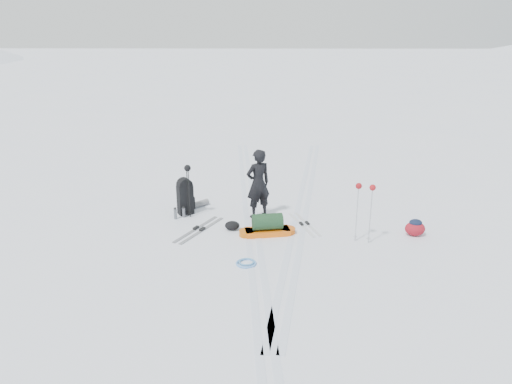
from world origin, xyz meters
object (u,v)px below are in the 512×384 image
ski_poles_black (188,175)px  pulk_sled (267,227)px  skier (258,184)px  expedition_rucksack (187,197)px

ski_poles_black → pulk_sled: bearing=-28.7°
skier → expedition_rucksack: (-1.88, 0.27, -0.45)m
pulk_sled → ski_poles_black: ski_poles_black is taller
expedition_rucksack → ski_poles_black: bearing=-100.8°
pulk_sled → ski_poles_black: 2.51m
pulk_sled → ski_poles_black: size_ratio=1.01×
skier → expedition_rucksack: skier is taller
skier → expedition_rucksack: bearing=-36.2°
skier → ski_poles_black: size_ratio=1.29×
skier → pulk_sled: size_ratio=1.28×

